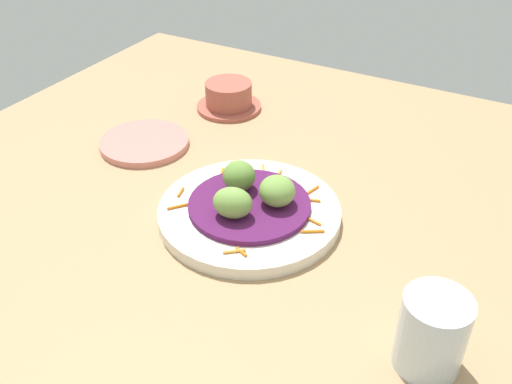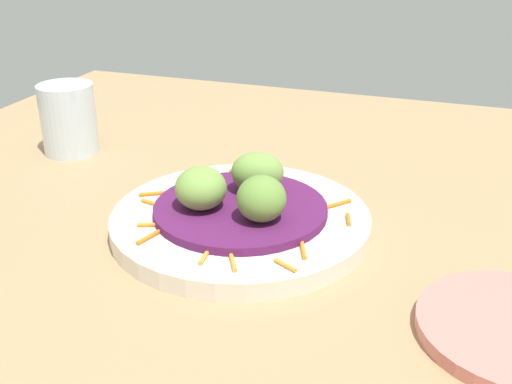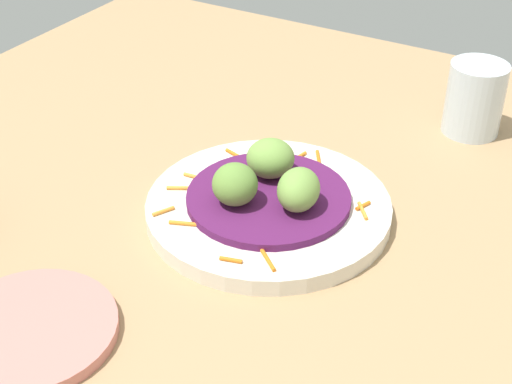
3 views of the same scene
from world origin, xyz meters
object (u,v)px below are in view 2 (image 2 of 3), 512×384
(guac_scoop_center, at_px, (202,187))
(water_glass, at_px, (69,119))
(guac_scoop_left, at_px, (257,172))
(guac_scoop_right, at_px, (261,199))
(main_plate, at_px, (241,221))

(guac_scoop_center, relative_size, water_glass, 0.57)
(guac_scoop_left, bearing_deg, water_glass, -17.77)
(guac_scoop_right, bearing_deg, water_glass, -25.80)
(guac_scoop_center, bearing_deg, water_glass, -29.81)
(main_plate, distance_m, water_glass, 0.32)
(guac_scoop_left, xyz_separation_m, guac_scoop_right, (-0.03, 0.06, 0.00))
(guac_scoop_left, relative_size, guac_scoop_center, 1.05)
(guac_scoop_center, bearing_deg, main_plate, -157.39)
(guac_scoop_center, distance_m, guac_scoop_right, 0.07)
(guac_scoop_right, height_order, water_glass, water_glass)
(guac_scoop_left, bearing_deg, guac_scoop_right, 112.61)
(guac_scoop_right, bearing_deg, main_plate, -37.39)
(guac_scoop_center, xyz_separation_m, guac_scoop_right, (-0.06, 0.01, 0.00))
(main_plate, bearing_deg, water_glass, -24.44)
(main_plate, height_order, water_glass, water_glass)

